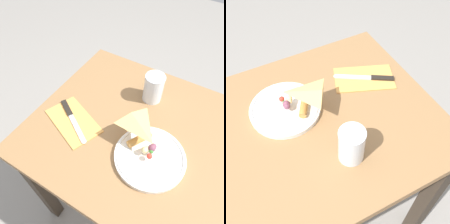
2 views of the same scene
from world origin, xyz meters
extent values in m
plane|color=gray|center=(0.00, 0.00, 0.00)|extent=(6.00, 6.00, 0.00)
cube|color=olive|center=(0.00, 0.00, 0.75)|extent=(1.02, 0.66, 0.03)
cube|color=#382D23|center=(-0.46, -0.28, 0.37)|extent=(0.06, 0.06, 0.73)
cube|color=#382D23|center=(-0.46, 0.28, 0.37)|extent=(0.06, 0.06, 0.73)
cylinder|color=white|center=(-0.06, -0.08, 0.77)|extent=(0.23, 0.23, 0.02)
torus|color=white|center=(-0.06, -0.08, 0.78)|extent=(0.21, 0.21, 0.01)
pyramid|color=#E0B266|center=(-0.06, -0.08, 0.79)|extent=(0.15, 0.14, 0.02)
cylinder|color=#C68942|center=(-0.11, -0.05, 0.79)|extent=(0.06, 0.09, 0.02)
sphere|color=#EFDB93|center=(-0.08, -0.09, 0.80)|extent=(0.02, 0.02, 0.02)
sphere|color=red|center=(-0.06, -0.10, 0.80)|extent=(0.02, 0.02, 0.02)
sphere|color=#7A4256|center=(-0.06, -0.07, 0.80)|extent=(0.02, 0.02, 0.02)
sphere|color=#388433|center=(-0.06, -0.08, 0.80)|extent=(0.01, 0.01, 0.01)
sphere|color=#EFDB93|center=(-0.08, -0.08, 0.80)|extent=(0.01, 0.01, 0.01)
sphere|color=#7A4256|center=(-0.06, -0.06, 0.80)|extent=(0.02, 0.02, 0.02)
cylinder|color=white|center=(-0.16, 0.16, 0.82)|extent=(0.07, 0.07, 0.11)
cylinder|color=#F4CC66|center=(-0.16, 0.16, 0.81)|extent=(0.06, 0.06, 0.09)
torus|color=white|center=(-0.16, 0.16, 0.87)|extent=(0.07, 0.07, 0.00)
cube|color=#E59E4C|center=(-0.36, -0.09, 0.76)|extent=(0.24, 0.19, 0.00)
cube|color=black|center=(-0.41, -0.06, 0.77)|extent=(0.08, 0.06, 0.01)
cube|color=silver|center=(-0.32, -0.11, 0.77)|extent=(0.12, 0.08, 0.00)
ellipsoid|color=silver|center=(-0.27, -0.14, 0.77)|extent=(0.03, 0.02, 0.00)
camera|label=1|loc=(0.01, -0.42, 1.40)|focal=35.00mm
camera|label=2|loc=(0.06, 0.50, 1.46)|focal=45.00mm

